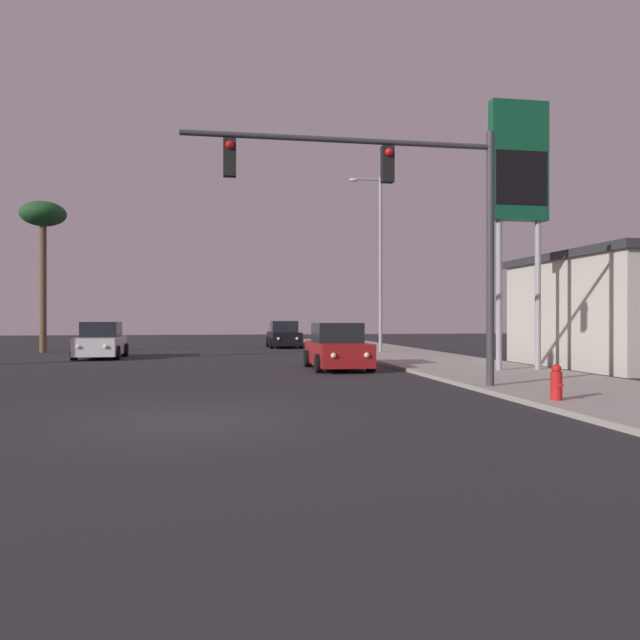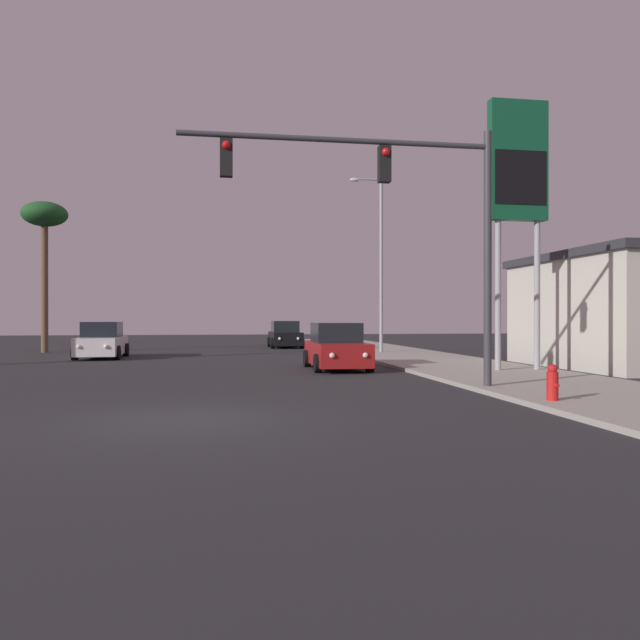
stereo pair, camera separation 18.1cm
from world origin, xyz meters
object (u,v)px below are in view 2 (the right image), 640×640
(gas_station_sign, at_px, (518,176))
(fire_hydrant, at_px, (553,383))
(car_red, at_px, (337,348))
(car_black, at_px, (285,335))
(street_lamp, at_px, (379,255))
(palm_tree_mid, at_px, (45,222))
(car_white, at_px, (102,342))
(traffic_light_mast, at_px, (402,202))

(gas_station_sign, bearing_deg, fire_hydrant, -111.82)
(car_red, relative_size, gas_station_sign, 0.48)
(car_black, height_order, street_lamp, street_lamp)
(fire_hydrant, xyz_separation_m, palm_tree_mid, (-16.20, 23.39, 6.56))
(car_white, distance_m, car_black, 13.19)
(traffic_light_mast, xyz_separation_m, palm_tree_mid, (-13.78, 20.50, 2.29))
(fire_hydrant, bearing_deg, palm_tree_mid, 124.70)
(car_red, xyz_separation_m, street_lamp, (3.91, 8.97, 4.36))
(car_red, distance_m, gas_station_sign, 8.57)
(car_red, relative_size, palm_tree_mid, 0.53)
(street_lamp, bearing_deg, car_black, 116.23)
(traffic_light_mast, bearing_deg, street_lamp, 77.37)
(car_red, distance_m, street_lamp, 10.71)
(car_white, height_order, street_lamp, street_lamp)
(car_red, distance_m, palm_tree_mid, 20.00)
(car_red, distance_m, car_black, 17.05)
(traffic_light_mast, bearing_deg, palm_tree_mid, 123.91)
(palm_tree_mid, bearing_deg, car_red, -44.76)
(traffic_light_mast, relative_size, fire_hydrant, 10.36)
(palm_tree_mid, bearing_deg, car_white, -54.40)
(car_black, bearing_deg, traffic_light_mast, 90.55)
(car_black, bearing_deg, street_lamp, 115.90)
(gas_station_sign, bearing_deg, street_lamp, 98.67)
(car_white, bearing_deg, fire_hydrant, 123.62)
(car_white, bearing_deg, street_lamp, -176.20)
(car_black, xyz_separation_m, gas_station_sign, (5.75, -19.68, 5.86))
(car_white, relative_size, palm_tree_mid, 0.53)
(car_white, relative_size, gas_station_sign, 0.48)
(car_red, bearing_deg, gas_station_sign, 155.49)
(car_black, distance_m, palm_tree_mid, 15.26)
(car_white, distance_m, fire_hydrant, 21.71)
(palm_tree_mid, bearing_deg, fire_hydrant, -55.30)
(car_black, bearing_deg, fire_hydrant, 95.55)
(car_white, bearing_deg, palm_tree_mid, -55.20)
(traffic_light_mast, height_order, palm_tree_mid, palm_tree_mid)
(car_red, relative_size, traffic_light_mast, 0.55)
(fire_hydrant, bearing_deg, car_white, 124.42)
(fire_hydrant, bearing_deg, car_red, 105.16)
(street_lamp, height_order, palm_tree_mid, street_lamp)
(car_white, relative_size, fire_hydrant, 5.69)
(car_white, relative_size, car_black, 1.00)
(car_white, xyz_separation_m, palm_tree_mid, (-3.93, 5.49, 6.28))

